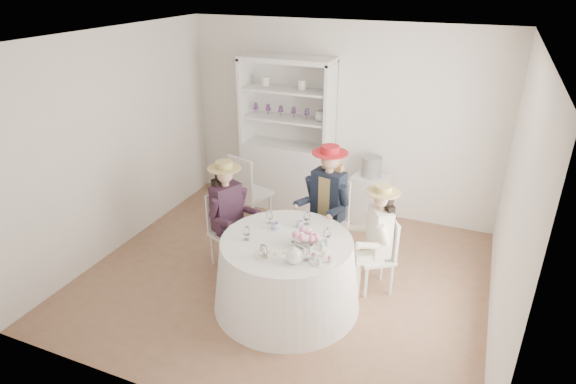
% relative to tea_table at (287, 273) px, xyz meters
% --- Properties ---
extents(ground, '(4.50, 4.50, 0.00)m').
position_rel_tea_table_xyz_m(ground, '(-0.21, 0.45, -0.39)').
color(ground, brown).
rests_on(ground, ground).
extents(ceiling, '(4.50, 4.50, 0.00)m').
position_rel_tea_table_xyz_m(ceiling, '(-0.21, 0.45, 2.31)').
color(ceiling, white).
rests_on(ceiling, wall_back).
extents(wall_back, '(4.50, 0.00, 4.50)m').
position_rel_tea_table_xyz_m(wall_back, '(-0.21, 2.45, 0.96)').
color(wall_back, white).
rests_on(wall_back, ground).
extents(wall_front, '(4.50, 0.00, 4.50)m').
position_rel_tea_table_xyz_m(wall_front, '(-0.21, -1.55, 0.96)').
color(wall_front, white).
rests_on(wall_front, ground).
extents(wall_left, '(0.00, 4.50, 4.50)m').
position_rel_tea_table_xyz_m(wall_left, '(-2.46, 0.45, 0.96)').
color(wall_left, white).
rests_on(wall_left, ground).
extents(wall_right, '(0.00, 4.50, 4.50)m').
position_rel_tea_table_xyz_m(wall_right, '(2.04, 0.45, 0.96)').
color(wall_right, white).
rests_on(wall_right, ground).
extents(tea_table, '(1.56, 1.56, 0.78)m').
position_rel_tea_table_xyz_m(tea_table, '(0.00, 0.00, 0.00)').
color(tea_table, white).
rests_on(tea_table, ground).
extents(hutch, '(1.50, 0.96, 2.22)m').
position_rel_tea_table_xyz_m(hutch, '(-0.91, 2.22, 0.40)').
color(hutch, silver).
rests_on(hutch, ground).
extents(side_table, '(0.52, 0.52, 0.69)m').
position_rel_tea_table_xyz_m(side_table, '(0.34, 2.20, -0.05)').
color(side_table, silver).
rests_on(side_table, ground).
extents(hatbox, '(0.33, 0.33, 0.28)m').
position_rel_tea_table_xyz_m(hatbox, '(0.34, 2.20, 0.44)').
color(hatbox, black).
rests_on(hatbox, side_table).
extents(guest_left, '(0.57, 0.51, 1.35)m').
position_rel_tea_table_xyz_m(guest_left, '(-0.92, 0.42, 0.37)').
color(guest_left, silver).
rests_on(guest_left, ground).
extents(guest_mid, '(0.55, 0.59, 1.48)m').
position_rel_tea_table_xyz_m(guest_mid, '(0.10, 1.00, 0.45)').
color(guest_mid, silver).
rests_on(guest_mid, ground).
extents(guest_right, '(0.55, 0.51, 1.28)m').
position_rel_tea_table_xyz_m(guest_right, '(0.80, 0.61, 0.33)').
color(guest_right, silver).
rests_on(guest_right, ground).
extents(spare_chair, '(0.55, 0.55, 1.08)m').
position_rel_tea_table_xyz_m(spare_chair, '(-1.13, 1.33, 0.19)').
color(spare_chair, silver).
rests_on(spare_chair, ground).
extents(teacup_a, '(0.10, 0.10, 0.07)m').
position_rel_tea_table_xyz_m(teacup_a, '(-0.20, 0.17, 0.43)').
color(teacup_a, white).
rests_on(teacup_a, tea_table).
extents(teacup_b, '(0.09, 0.09, 0.07)m').
position_rel_tea_table_xyz_m(teacup_b, '(0.02, 0.31, 0.43)').
color(teacup_b, white).
rests_on(teacup_b, tea_table).
extents(teacup_c, '(0.11, 0.11, 0.07)m').
position_rel_tea_table_xyz_m(teacup_c, '(0.30, 0.08, 0.43)').
color(teacup_c, white).
rests_on(teacup_c, tea_table).
extents(flower_bowl, '(0.30, 0.30, 0.06)m').
position_rel_tea_table_xyz_m(flower_bowl, '(0.23, -0.04, 0.42)').
color(flower_bowl, white).
rests_on(flower_bowl, tea_table).
extents(flower_arrangement, '(0.21, 0.21, 0.08)m').
position_rel_tea_table_xyz_m(flower_arrangement, '(0.22, -0.01, 0.49)').
color(flower_arrangement, pink).
rests_on(flower_arrangement, tea_table).
extents(table_teapot, '(0.23, 0.16, 0.17)m').
position_rel_tea_table_xyz_m(table_teapot, '(0.23, -0.35, 0.47)').
color(table_teapot, white).
rests_on(table_teapot, tea_table).
extents(sandwich_plate, '(0.25, 0.25, 0.05)m').
position_rel_tea_table_xyz_m(sandwich_plate, '(-0.05, -0.33, 0.41)').
color(sandwich_plate, white).
rests_on(sandwich_plate, tea_table).
extents(cupcake_stand, '(0.24, 0.24, 0.23)m').
position_rel_tea_table_xyz_m(cupcake_stand, '(0.46, -0.23, 0.48)').
color(cupcake_stand, white).
rests_on(cupcake_stand, tea_table).
extents(stemware_set, '(0.84, 0.88, 0.15)m').
position_rel_tea_table_xyz_m(stemware_set, '(-0.00, 0.00, 0.47)').
color(stemware_set, white).
rests_on(stemware_set, tea_table).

